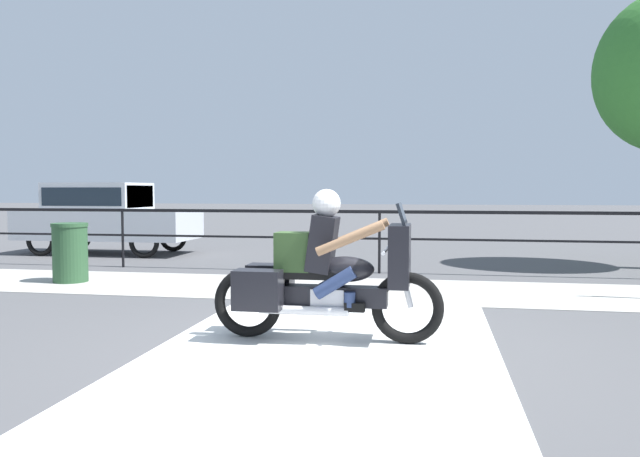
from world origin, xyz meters
TOP-DOWN VIEW (x-y plane):
  - ground_plane at (0.00, 0.00)m, footprint 120.00×120.00m
  - sidewalk_band at (0.00, 3.40)m, footprint 44.00×2.40m
  - crosswalk_band at (-0.04, -0.20)m, footprint 3.29×6.00m
  - fence_railing at (0.00, 5.34)m, footprint 36.00×0.05m
  - motorcycle at (-0.13, 0.11)m, footprint 2.38×0.76m
  - parked_car at (-6.82, 7.73)m, footprint 4.16×1.72m
  - trash_bin at (-4.97, 3.31)m, footprint 0.59×0.59m

SIDE VIEW (x-z plane):
  - ground_plane at x=0.00m, z-range 0.00..0.00m
  - crosswalk_band at x=-0.04m, z-range 0.00..0.01m
  - sidewalk_band at x=0.00m, z-range 0.00..0.01m
  - trash_bin at x=-4.97m, z-range 0.00..0.99m
  - motorcycle at x=-0.13m, z-range -0.09..1.45m
  - fence_railing at x=0.00m, z-range 0.34..1.50m
  - parked_car at x=-6.82m, z-range 0.12..1.82m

